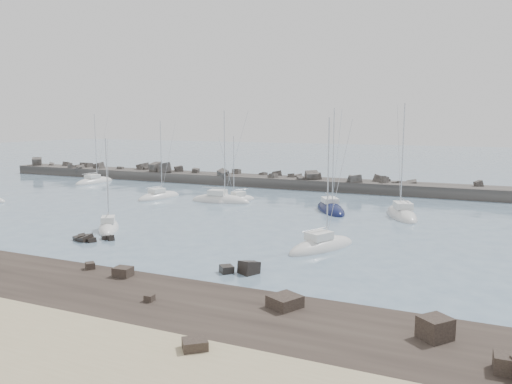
# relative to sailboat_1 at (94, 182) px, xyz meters

# --- Properties ---
(ground) EXTENTS (400.00, 400.00, 0.00)m
(ground) POSITION_rel_sailboat_1_xyz_m (37.08, -28.41, -0.14)
(ground) COLOR slate
(ground) RESTS_ON ground
(rock_shelf) EXTENTS (140.00, 12.10, 1.94)m
(rock_shelf) POSITION_rel_sailboat_1_xyz_m (37.13, -50.39, -0.12)
(rock_shelf) COLOR black
(rock_shelf) RESTS_ON ground
(rock_cluster_near) EXTENTS (4.25, 3.18, 1.25)m
(rock_cluster_near) POSITION_rel_sailboat_1_xyz_m (32.40, -36.96, -0.01)
(rock_cluster_near) COLOR black
(rock_cluster_near) RESTS_ON ground
(rock_cluster_far) EXTENTS (3.71, 3.41, 1.70)m
(rock_cluster_far) POSITION_rel_sailboat_1_xyz_m (51.53, -40.20, 0.03)
(rock_cluster_far) COLOR black
(rock_cluster_far) RESTS_ON ground
(breakwater) EXTENTS (115.00, 7.03, 5.35)m
(breakwater) POSITION_rel_sailboat_1_xyz_m (29.15, 9.58, 0.18)
(breakwater) COLOR #322F2D
(breakwater) RESTS_ON ground
(sailboat_1) EXTENTS (3.52, 9.38, 14.47)m
(sailboat_1) POSITION_rel_sailboat_1_xyz_m (0.00, 0.00, 0.00)
(sailboat_1) COLOR silver
(sailboat_1) RESTS_ON ground
(sailboat_3) EXTENTS (4.35, 8.66, 13.13)m
(sailboat_3) POSITION_rel_sailboat_1_xyz_m (22.78, -10.83, -0.00)
(sailboat_3) COLOR silver
(sailboat_3) RESTS_ON ground
(sailboat_4) EXTENTS (9.57, 3.73, 14.81)m
(sailboat_4) POSITION_rel_sailboat_1_xyz_m (33.38, -10.10, 0.01)
(sailboat_4) COLOR silver
(sailboat_4) RESTS_ON ground
(sailboat_5) EXTENTS (5.80, 6.90, 11.21)m
(sailboat_5) POSITION_rel_sailboat_1_xyz_m (30.85, -32.12, 0.01)
(sailboat_5) COLOR silver
(sailboat_5) RESTS_ON ground
(sailboat_6) EXTENTS (4.96, 6.91, 10.79)m
(sailboat_6) POSITION_rel_sailboat_1_xyz_m (35.48, -8.67, 0.00)
(sailboat_6) COLOR silver
(sailboat_6) RESTS_ON ground
(sailboat_7) EXTENTS (6.10, 8.85, 13.60)m
(sailboat_7) POSITION_rel_sailboat_1_xyz_m (55.33, -30.45, 0.01)
(sailboat_7) COLOR silver
(sailboat_7) RESTS_ON ground
(sailboat_8) EXTENTS (7.28, 9.70, 14.95)m
(sailboat_8) POSITION_rel_sailboat_1_xyz_m (50.62, -10.43, 0.00)
(sailboat_8) COLOR #0D1439
(sailboat_8) RESTS_ON ground
(sailboat_9) EXTENTS (6.50, 10.27, 15.61)m
(sailboat_9) POSITION_rel_sailboat_1_xyz_m (60.06, -10.59, 0.02)
(sailboat_9) COLOR silver
(sailboat_9) RESTS_ON ground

